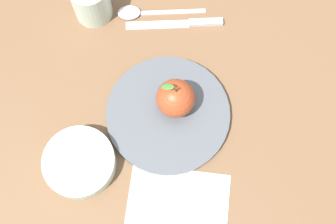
{
  "coord_description": "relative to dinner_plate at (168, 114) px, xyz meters",
  "views": [
    {
      "loc": [
        -0.07,
        0.29,
        0.76
      ],
      "look_at": [
        -0.01,
        0.05,
        0.02
      ],
      "focal_mm": 44.14,
      "sensor_mm": 36.0,
      "label": 1
    }
  ],
  "objects": [
    {
      "name": "ground_plane",
      "position": [
        0.01,
        -0.05,
        -0.01
      ],
      "size": [
        2.4,
        2.4,
        0.0
      ],
      "primitive_type": "plane",
      "color": "brown"
    },
    {
      "name": "linen_napkin",
      "position": [
        -0.06,
        0.16,
        -0.01
      ],
      "size": [
        0.2,
        0.16,
        0.0
      ],
      "primitive_type": "cube",
      "rotation": [
        0.0,
        0.0,
        4.87
      ],
      "color": "silver",
      "rests_on": "ground_plane"
    },
    {
      "name": "side_bowl",
      "position": [
        0.13,
        0.14,
        0.01
      ],
      "size": [
        0.13,
        0.13,
        0.03
      ],
      "color": "#B2C6B2",
      "rests_on": "ground_plane"
    },
    {
      "name": "knife",
      "position": [
        0.02,
        -0.2,
        -0.01
      ],
      "size": [
        0.2,
        0.08,
        0.01
      ],
      "color": "silver",
      "rests_on": "ground_plane"
    },
    {
      "name": "cup",
      "position": [
        0.21,
        -0.18,
        0.04
      ],
      "size": [
        0.08,
        0.08,
        0.08
      ],
      "color": "#B2C6B2",
      "rests_on": "ground_plane"
    },
    {
      "name": "apple",
      "position": [
        -0.01,
        -0.02,
        0.04
      ],
      "size": [
        0.07,
        0.07,
        0.09
      ],
      "color": "#9E3D1E",
      "rests_on": "dinner_plate"
    },
    {
      "name": "dinner_plate",
      "position": [
        0.0,
        0.0,
        0.0
      ],
      "size": [
        0.24,
        0.24,
        0.02
      ],
      "color": "#4C5156",
      "rests_on": "ground_plane"
    },
    {
      "name": "spoon",
      "position": [
        0.12,
        -0.2,
        -0.0
      ],
      "size": [
        0.18,
        0.08,
        0.01
      ],
      "color": "silver",
      "rests_on": "ground_plane"
    }
  ]
}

